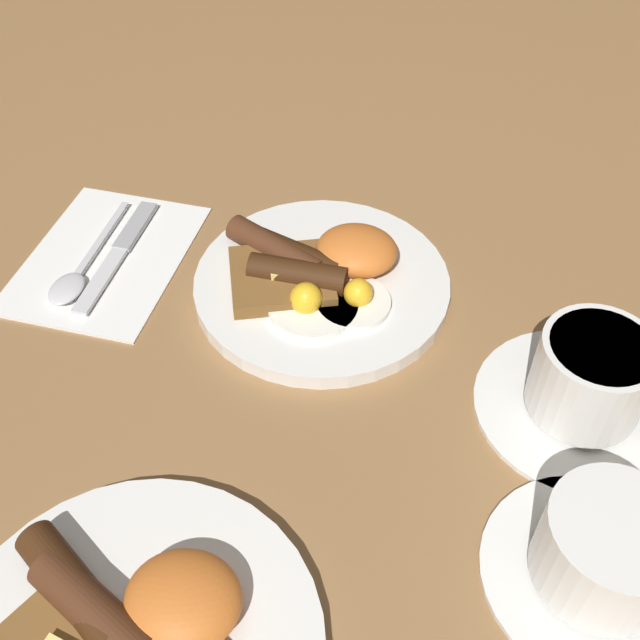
{
  "coord_description": "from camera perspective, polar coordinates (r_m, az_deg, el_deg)",
  "views": [
    {
      "loc": [
        -0.1,
        0.49,
        0.48
      ],
      "look_at": [
        -0.01,
        0.06,
        0.03
      ],
      "focal_mm": 42.0,
      "sensor_mm": 36.0,
      "label": 1
    }
  ],
  "objects": [
    {
      "name": "knife",
      "position": [
        0.75,
        -14.92,
        5.29
      ],
      "size": [
        0.02,
        0.16,
        0.01
      ],
      "rotation": [
        0.0,
        0.0,
        1.54
      ],
      "color": "silver",
      "rests_on": "napkin"
    },
    {
      "name": "spoon",
      "position": [
        0.73,
        -18.13,
        3.2
      ],
      "size": [
        0.03,
        0.15,
        0.01
      ],
      "rotation": [
        0.0,
        0.0,
        1.55
      ],
      "color": "silver",
      "rests_on": "napkin"
    },
    {
      "name": "ground_plane",
      "position": [
        0.69,
        0.14,
        2.27
      ],
      "size": [
        3.0,
        3.0,
        0.0
      ],
      "primitive_type": "plane",
      "color": "olive"
    },
    {
      "name": "teacup_near",
      "position": [
        0.61,
        19.79,
        -4.67
      ],
      "size": [
        0.17,
        0.17,
        0.08
      ],
      "color": "white",
      "rests_on": "ground_plane"
    },
    {
      "name": "breakfast_plate_near",
      "position": [
        0.68,
        -0.05,
        3.24
      ],
      "size": [
        0.23,
        0.23,
        0.05
      ],
      "color": "white",
      "rests_on": "ground_plane"
    },
    {
      "name": "teacup_far",
      "position": [
        0.53,
        20.95,
        -16.43
      ],
      "size": [
        0.15,
        0.15,
        0.07
      ],
      "color": "white",
      "rests_on": "ground_plane"
    },
    {
      "name": "napkin",
      "position": [
        0.75,
        -15.98,
        4.66
      ],
      "size": [
        0.15,
        0.2,
        0.01
      ],
      "primitive_type": "cube",
      "rotation": [
        0.0,
        0.0,
        -0.05
      ],
      "color": "white",
      "rests_on": "ground_plane"
    }
  ]
}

